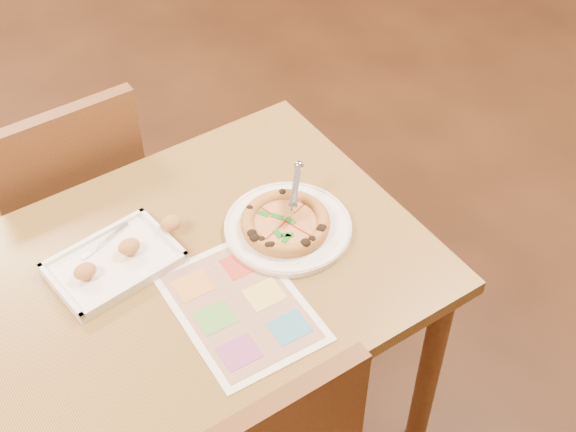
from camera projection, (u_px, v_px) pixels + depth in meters
room at (115, 60)px, 1.43m from camera, size 7.00×7.00×7.00m
dining_table at (160, 308)px, 1.94m from camera, size 1.30×0.85×0.72m
chair_far at (67, 188)px, 2.34m from camera, size 0.42×0.42×0.47m
plate at (288, 228)px, 2.00m from camera, size 0.38×0.38×0.02m
pizza at (285, 223)px, 1.98m from camera, size 0.22×0.22×0.03m
pizza_cutter at (295, 191)px, 1.99m from camera, size 0.10×0.11×0.08m
appetizer_tray at (117, 261)px, 1.91m from camera, size 0.35×0.24×0.06m
menu at (240, 306)px, 1.83m from camera, size 0.29×0.40×0.00m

